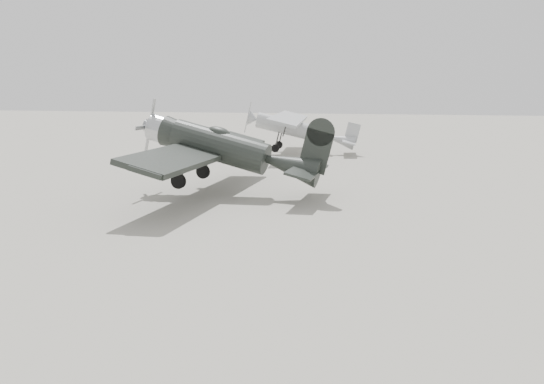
# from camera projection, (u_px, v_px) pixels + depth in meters

# --- Properties ---
(ground) EXTENTS (160.00, 160.00, 0.00)m
(ground) POSITION_uv_depth(u_px,v_px,m) (325.00, 268.00, 14.12)
(ground) COLOR gray
(ground) RESTS_ON ground
(lowwing_monoplane) EXTENTS (8.52, 11.92, 3.84)m
(lowwing_monoplane) POSITION_uv_depth(u_px,v_px,m) (229.00, 150.00, 23.26)
(lowwing_monoplane) COLOR black
(lowwing_monoplane) RESTS_ON ground
(highwing_monoplane) EXTENTS (7.95, 11.21, 3.18)m
(highwing_monoplane) POSITION_uv_depth(u_px,v_px,m) (297.00, 126.00, 37.54)
(highwing_monoplane) COLOR gray
(highwing_monoplane) RESTS_ON ground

